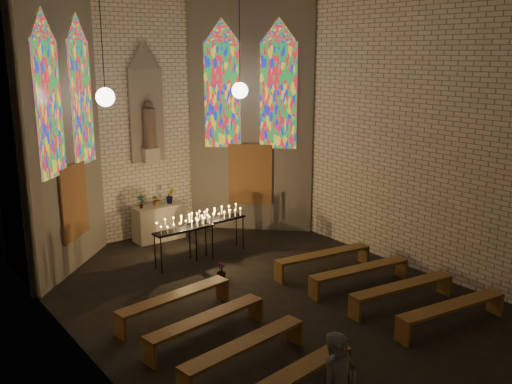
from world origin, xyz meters
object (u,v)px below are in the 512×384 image
(votive_stand_left, at_px, (184,226))
(altar, at_px, (159,223))
(aisle_flower_pot, at_px, (221,271))
(votive_stand_right, at_px, (217,217))

(votive_stand_left, bearing_deg, altar, 76.56)
(aisle_flower_pot, distance_m, votive_stand_left, 1.58)
(votive_stand_left, distance_m, votive_stand_right, 1.10)
(altar, xyz_separation_m, votive_stand_left, (-0.40, -2.16, 0.51))
(votive_stand_right, bearing_deg, altar, 106.61)
(altar, height_order, aisle_flower_pot, altar)
(altar, height_order, votive_stand_right, votive_stand_right)
(altar, relative_size, votive_stand_left, 0.86)
(altar, height_order, votive_stand_left, votive_stand_left)
(altar, bearing_deg, votive_stand_right, -70.99)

